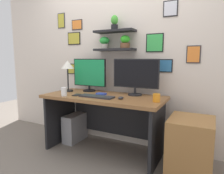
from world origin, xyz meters
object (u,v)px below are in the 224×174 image
object	(u,v)px
desk_lamp	(68,67)
water_cup	(64,92)
monitor_right	(135,75)
coffee_mug	(156,98)
cell_phone	(77,95)
drawer_cabinet	(190,147)
monitor_left	(89,74)
computer_mouse	(121,98)
computer_tower_left	(75,127)
keyboard	(96,97)
scissors_tray	(101,94)
desk	(105,111)

from	to	relation	value
desk_lamp	water_cup	bearing A→B (deg)	-58.98
monitor_right	coffee_mug	distance (m)	0.49
cell_phone	drawer_cabinet	world-z (taller)	cell_phone
water_cup	drawer_cabinet	bearing A→B (deg)	8.40
monitor_left	desk_lamp	xyz separation A→B (m)	(-0.26, -0.16, 0.10)
computer_mouse	computer_tower_left	world-z (taller)	computer_mouse
keyboard	cell_phone	size ratio (longest dim) A/B	3.14
cell_phone	scissors_tray	world-z (taller)	scissors_tray
water_cup	computer_tower_left	xyz separation A→B (m)	(-0.13, 0.37, -0.60)
computer_mouse	keyboard	bearing A→B (deg)	-173.16
desk	water_cup	world-z (taller)	water_cup
coffee_mug	water_cup	world-z (taller)	water_cup
computer_mouse	coffee_mug	xyz separation A→B (m)	(0.41, 0.04, 0.03)
desk	computer_mouse	xyz separation A→B (m)	(0.29, -0.15, 0.23)
monitor_right	computer_mouse	world-z (taller)	monitor_right
desk	drawer_cabinet	world-z (taller)	desk
monitor_right	cell_phone	world-z (taller)	monitor_right
desk_lamp	computer_mouse	bearing A→B (deg)	-9.93
drawer_cabinet	computer_tower_left	xyz separation A→B (m)	(-1.62, 0.15, -0.10)
desk	scissors_tray	xyz separation A→B (m)	(-0.05, -0.02, 0.23)
computer_mouse	monitor_left	bearing A→B (deg)	153.63
cell_phone	computer_tower_left	size ratio (longest dim) A/B	0.35
monitor_right	scissors_tray	bearing A→B (deg)	-155.18
coffee_mug	keyboard	bearing A→B (deg)	-173.49
keyboard	water_cup	xyz separation A→B (m)	(-0.41, -0.11, 0.05)
monitor_right	scissors_tray	size ratio (longest dim) A/B	5.07
cell_phone	drawer_cabinet	distance (m)	1.46
desk_lamp	computer_tower_left	world-z (taller)	desk_lamp
cell_phone	computer_tower_left	world-z (taller)	cell_phone
monitor_right	cell_phone	size ratio (longest dim) A/B	4.34
monitor_left	desk_lamp	world-z (taller)	monitor_left
computer_mouse	drawer_cabinet	distance (m)	0.90
water_cup	keyboard	bearing A→B (deg)	15.50
desk	desk_lamp	world-z (taller)	desk_lamp
cell_phone	coffee_mug	bearing A→B (deg)	-9.70
computer_mouse	computer_tower_left	bearing A→B (deg)	165.47
computer_mouse	desk_lamp	xyz separation A→B (m)	(-0.90, 0.16, 0.33)
desk	drawer_cabinet	xyz separation A→B (m)	(1.07, -0.08, -0.24)
keyboard	coffee_mug	bearing A→B (deg)	6.51
monitor_right	computer_tower_left	world-z (taller)	monitor_right
desk	monitor_left	size ratio (longest dim) A/B	2.94
water_cup	computer_tower_left	distance (m)	0.72
monitor_right	drawer_cabinet	distance (m)	1.03
desk	computer_mouse	world-z (taller)	computer_mouse
drawer_cabinet	keyboard	bearing A→B (deg)	-174.35
coffee_mug	drawer_cabinet	distance (m)	0.62
keyboard	scissors_tray	xyz separation A→B (m)	(-0.03, 0.17, 0.00)
coffee_mug	scissors_tray	bearing A→B (deg)	173.14
computer_tower_left	coffee_mug	bearing A→B (deg)	-7.95
scissors_tray	keyboard	bearing A→B (deg)	-79.13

